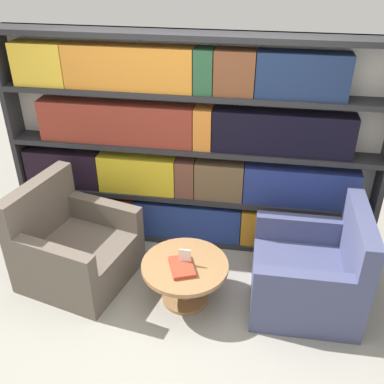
% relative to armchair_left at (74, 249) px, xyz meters
% --- Properties ---
extents(ground_plane, '(14.00, 14.00, 0.00)m').
position_rel_armchair_left_xyz_m(ground_plane, '(0.99, -0.48, -0.30)').
color(ground_plane, gray).
extents(bookshelf, '(3.58, 0.30, 2.13)m').
position_rel_armchair_left_xyz_m(bookshelf, '(0.94, 0.77, 0.73)').
color(bookshelf, silver).
rests_on(bookshelf, ground_plane).
extents(armchair_left, '(1.09, 1.08, 0.94)m').
position_rel_armchair_left_xyz_m(armchair_left, '(0.00, 0.00, 0.00)').
color(armchair_left, brown).
rests_on(armchair_left, ground_plane).
extents(armchair_right, '(0.90, 0.90, 0.94)m').
position_rel_armchair_left_xyz_m(armchair_right, '(2.16, -0.01, 0.00)').
color(armchair_right, '#42476B').
rests_on(armchair_right, ground_plane).
extents(coffee_table, '(0.75, 0.75, 0.40)m').
position_rel_armchair_left_xyz_m(coffee_table, '(1.08, -0.16, -0.02)').
color(coffee_table, olive).
rests_on(coffee_table, ground_plane).
extents(table_sign, '(0.10, 0.06, 0.15)m').
position_rel_armchair_left_xyz_m(table_sign, '(1.08, -0.16, 0.16)').
color(table_sign, black).
rests_on(table_sign, coffee_table).
extents(stray_book, '(0.28, 0.33, 0.03)m').
position_rel_armchair_left_xyz_m(stray_book, '(1.06, -0.22, 0.11)').
color(stray_book, '#B73823').
rests_on(stray_book, coffee_table).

